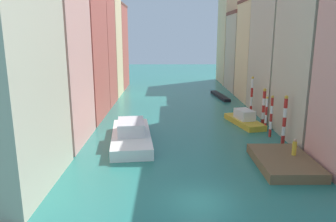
{
  "coord_description": "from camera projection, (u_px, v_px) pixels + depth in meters",
  "views": [
    {
      "loc": [
        -2.08,
        -18.97,
        10.55
      ],
      "look_at": [
        -1.83,
        19.43,
        1.5
      ],
      "focal_mm": 34.52,
      "sensor_mm": 36.0,
      "label": 1
    }
  ],
  "objects": [
    {
      "name": "building_right_5",
      "position": [
        235.0,
        38.0,
        71.89
      ],
      "size": [
        6.61,
        10.89,
        19.63
      ],
      "color": "beige",
      "rests_on": "ground"
    },
    {
      "name": "ground_plane",
      "position": [
        181.0,
        113.0,
        44.75
      ],
      "size": [
        154.0,
        154.0,
        0.0
      ],
      "primitive_type": "plane",
      "color": "#28756B"
    },
    {
      "name": "waterfront_dock",
      "position": [
        284.0,
        162.0,
        26.58
      ],
      "size": [
        4.45,
        6.91,
        0.76
      ],
      "color": "brown",
      "rests_on": "ground"
    },
    {
      "name": "building_left_5",
      "position": [
        110.0,
        47.0,
        64.75
      ],
      "size": [
        6.61,
        9.56,
        16.48
      ],
      "color": "#B25147",
      "rests_on": "ground"
    },
    {
      "name": "building_left_4",
      "position": [
        100.0,
        32.0,
        55.7
      ],
      "size": [
        6.61,
        7.57,
        21.95
      ],
      "color": "beige",
      "rests_on": "ground"
    },
    {
      "name": "mooring_pole_0",
      "position": [
        285.0,
        120.0,
        31.42
      ],
      "size": [
        0.38,
        0.38,
        4.93
      ],
      "color": "red",
      "rests_on": "ground"
    },
    {
      "name": "vaporetto_white",
      "position": [
        131.0,
        135.0,
        32.38
      ],
      "size": [
        4.94,
        10.84,
        2.26
      ],
      "color": "white",
      "rests_on": "ground"
    },
    {
      "name": "gondola_black",
      "position": [
        220.0,
        96.0,
        56.07
      ],
      "size": [
        2.15,
        8.69,
        0.49
      ],
      "color": "black",
      "rests_on": "ground"
    },
    {
      "name": "mooring_pole_3",
      "position": [
        264.0,
        107.0,
        37.95
      ],
      "size": [
        0.39,
        0.39,
        4.54
      ],
      "color": "red",
      "rests_on": "ground"
    },
    {
      "name": "person_on_dock",
      "position": [
        294.0,
        148.0,
        26.88
      ],
      "size": [
        0.36,
        0.36,
        1.42
      ],
      "color": "gold",
      "rests_on": "waterfront_dock"
    },
    {
      "name": "mooring_pole_1",
      "position": [
        271.0,
        116.0,
        33.84
      ],
      "size": [
        0.29,
        0.29,
        4.48
      ],
      "color": "red",
      "rests_on": "ground"
    },
    {
      "name": "building_right_4",
      "position": [
        246.0,
        51.0,
        62.05
      ],
      "size": [
        6.61,
        9.92,
        14.92
      ],
      "color": "#BCB299",
      "rests_on": "ground"
    },
    {
      "name": "mooring_pole_4",
      "position": [
        252.0,
        95.0,
        43.28
      ],
      "size": [
        0.34,
        0.34,
        5.22
      ],
      "color": "red",
      "rests_on": "ground"
    },
    {
      "name": "building_left_1",
      "position": [
        47.0,
        40.0,
        30.62
      ],
      "size": [
        6.61,
        8.87,
        20.18
      ],
      "color": "tan",
      "rests_on": "ground"
    },
    {
      "name": "building_left_2",
      "position": [
        76.0,
        55.0,
        40.47
      ],
      "size": [
        6.61,
        9.66,
        16.31
      ],
      "color": "#B25147",
      "rests_on": "ground"
    },
    {
      "name": "building_right_2",
      "position": [
        285.0,
        35.0,
        42.02
      ],
      "size": [
        6.61,
        10.88,
        21.0
      ],
      "color": "#BCB299",
      "rests_on": "ground"
    },
    {
      "name": "motorboat_0",
      "position": [
        244.0,
        119.0,
        39.0
      ],
      "size": [
        3.78,
        7.13,
        1.81
      ],
      "color": "gold",
      "rests_on": "ground"
    },
    {
      "name": "building_left_3",
      "position": [
        90.0,
        32.0,
        48.19
      ],
      "size": [
        6.61,
        7.39,
        21.99
      ],
      "color": "#B25147",
      "rests_on": "ground"
    },
    {
      "name": "mooring_pole_2",
      "position": [
        266.0,
        113.0,
        36.03
      ],
      "size": [
        0.27,
        0.27,
        3.95
      ],
      "color": "red",
      "rests_on": "ground"
    },
    {
      "name": "building_right_3",
      "position": [
        261.0,
        51.0,
        52.27
      ],
      "size": [
        6.61,
        9.18,
        16.12
      ],
      "color": "beige",
      "rests_on": "ground"
    },
    {
      "name": "building_right_1",
      "position": [
        322.0,
        53.0,
        32.01
      ],
      "size": [
        6.61,
        9.93,
        17.56
      ],
      "color": "#BCB299",
      "rests_on": "ground"
    }
  ]
}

